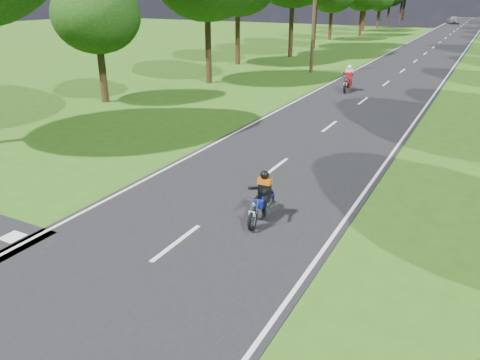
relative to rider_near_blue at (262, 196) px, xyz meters
The scene contains 7 objects.
ground 4.39m from the rider_near_blue, 107.31° to the right, with size 160.00×160.00×0.00m, color #2C5613.
main_road 45.88m from the rider_near_blue, 91.61° to the left, with size 7.00×140.00×0.02m, color black.
road_markings 44.01m from the rider_near_blue, 91.86° to the left, with size 7.40×140.00×0.01m.
telegraph_pole 25.17m from the rider_near_blue, 106.99° to the left, with size 1.20×0.26×8.00m.
rider_near_blue is the anchor object (origin of this frame).
rider_far_red 18.38m from the rider_near_blue, 98.96° to the left, with size 0.62×1.87×1.56m, color #9F140C, non-canonical shape.
distant_car 88.57m from the rider_near_blue, 92.12° to the left, with size 1.65×4.11×1.40m, color #AAADB1.
Camera 1 is at (6.11, -6.14, 5.77)m, focal length 35.00 mm.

